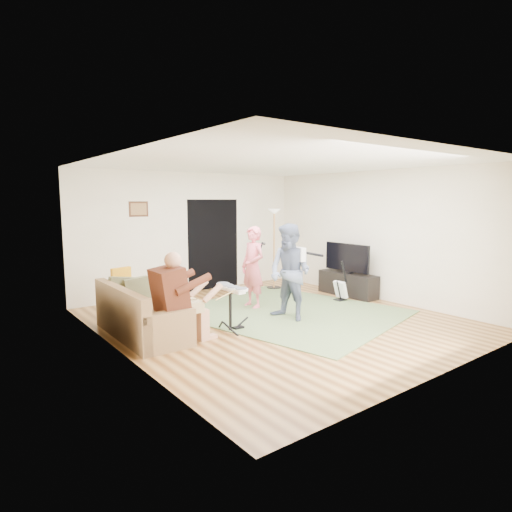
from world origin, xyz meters
The scene contains 19 objects.
floor centered at (0.00, 0.00, 0.00)m, with size 6.00×6.00×0.00m, color brown.
walls centered at (0.00, 0.00, 1.35)m, with size 5.50×6.00×2.70m, color white, non-canonical shape.
ceiling centered at (0.00, 0.00, 2.70)m, with size 6.00×6.00×0.00m, color white.
window_blinds centered at (-2.74, 0.20, 1.55)m, with size 2.05×2.05×0.00m, color olive.
doorway centered at (0.55, 2.99, 1.05)m, with size 2.10×2.10×0.00m, color black.
picture_frame centered at (-1.25, 2.99, 1.90)m, with size 0.42×0.03×0.32m, color #3F2314.
area_rug centered at (0.52, 0.23, 0.01)m, with size 3.22×3.70×0.02m, color #576F44.
sofa centered at (-2.29, 0.63, 0.26)m, with size 0.81×1.96×0.79m.
drummer centered at (-1.87, -0.02, 0.53)m, with size 0.88×0.49×1.35m.
drum_kit centered at (-1.00, -0.02, 0.33)m, with size 0.41×0.73×0.75m.
singer centered at (0.21, 0.99, 0.79)m, with size 0.58×0.38×1.59m, color #FD6E82.
microphone centered at (0.41, 0.99, 1.18)m, with size 0.06×0.06×0.24m, color black, non-canonical shape.
guitarist centered at (0.19, -0.11, 0.84)m, with size 0.82×0.64×1.69m, color slate.
guitar_held centered at (0.39, -0.11, 1.15)m, with size 0.12×0.60×0.26m, color white, non-canonical shape.
guitar_spare centered at (1.98, 0.30, 0.24)m, with size 0.30×0.27×0.84m.
torchiere_lamp centered at (1.68, 2.12, 1.29)m, with size 0.34×0.34×1.88m.
dining_chair centered at (-2.07, 1.62, 0.33)m, with size 0.46×0.48×0.91m.
tv_cabinet centered at (2.50, 0.56, 0.25)m, with size 0.40×1.40×0.50m, color black.
television centered at (2.45, 0.56, 0.85)m, with size 0.06×1.17×0.60m, color black.
Camera 1 is at (-4.70, -5.56, 2.09)m, focal length 30.00 mm.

